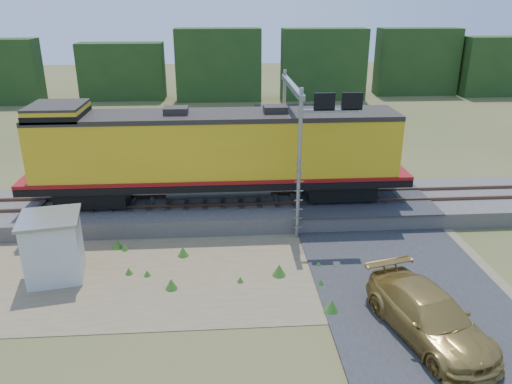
{
  "coord_description": "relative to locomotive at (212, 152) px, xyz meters",
  "views": [
    {
      "loc": [
        0.04,
        -17.47,
        10.39
      ],
      "look_at": [
        1.48,
        3.0,
        2.4
      ],
      "focal_mm": 35.0,
      "sensor_mm": 36.0,
      "label": 1
    }
  ],
  "objects": [
    {
      "name": "shed",
      "position": [
        -6.16,
        -5.6,
        -2.03
      ],
      "size": [
        2.58,
        2.58,
        2.63
      ],
      "rotation": [
        0.0,
        0.0,
        0.18
      ],
      "color": "silver",
      "rests_on": "ground"
    },
    {
      "name": "rails",
      "position": [
        0.48,
        0.0,
        -2.48
      ],
      "size": [
        70.0,
        1.54,
        0.16
      ],
      "color": "brown",
      "rests_on": "ballast"
    },
    {
      "name": "ballast",
      "position": [
        0.48,
        0.0,
        -2.96
      ],
      "size": [
        70.0,
        5.0,
        0.8
      ],
      "primitive_type": "cube",
      "color": "slate",
      "rests_on": "ground"
    },
    {
      "name": "signal_gantry",
      "position": [
        4.23,
        -0.66,
        1.84
      ],
      "size": [
        2.74,
        6.2,
        6.92
      ],
      "color": "gray",
      "rests_on": "ground"
    },
    {
      "name": "ground",
      "position": [
        0.48,
        -6.0,
        -3.36
      ],
      "size": [
        140.0,
        140.0,
        0.0
      ],
      "primitive_type": "plane",
      "color": "#475123",
      "rests_on": "ground"
    },
    {
      "name": "dirt_shoulder",
      "position": [
        -1.52,
        -5.5,
        -3.35
      ],
      "size": [
        26.0,
        8.0,
        0.03
      ],
      "primitive_type": "cube",
      "color": "#8C7754",
      "rests_on": "ground"
    },
    {
      "name": "locomotive",
      "position": [
        0.0,
        0.0,
        0.0
      ],
      "size": [
        18.87,
        2.88,
        4.87
      ],
      "color": "black",
      "rests_on": "rails"
    },
    {
      "name": "road",
      "position": [
        7.48,
        -5.26,
        -3.27
      ],
      "size": [
        7.0,
        66.0,
        0.86
      ],
      "color": "#38383A",
      "rests_on": "ground"
    },
    {
      "name": "tree_line_north",
      "position": [
        0.48,
        32.0,
        -0.29
      ],
      "size": [
        130.0,
        3.0,
        6.5
      ],
      "color": "#1D3A15",
      "rests_on": "ground"
    },
    {
      "name": "weed_clumps",
      "position": [
        -3.02,
        -5.9,
        -3.36
      ],
      "size": [
        15.0,
        6.2,
        0.56
      ],
      "primitive_type": null,
      "color": "#377020",
      "rests_on": "ground"
    },
    {
      "name": "car",
      "position": [
        7.08,
        -10.32,
        -2.59
      ],
      "size": [
        3.42,
        5.72,
        1.55
      ],
      "primitive_type": "imported",
      "rotation": [
        0.0,
        0.0,
        0.25
      ],
      "color": "#AC893F",
      "rests_on": "ground"
    }
  ]
}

